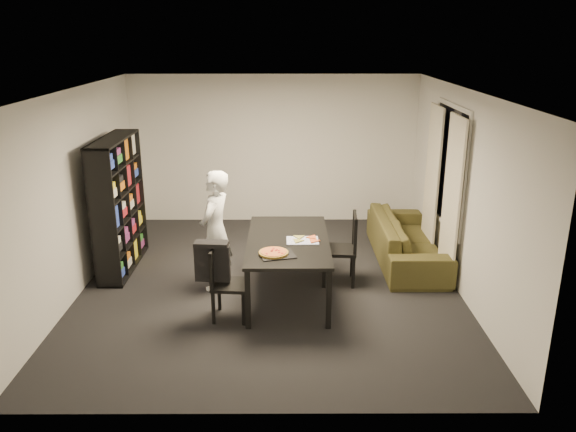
{
  "coord_description": "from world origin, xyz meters",
  "views": [
    {
      "loc": [
        0.22,
        -7.0,
        3.28
      ],
      "look_at": [
        0.24,
        -0.23,
        1.05
      ],
      "focal_mm": 35.0,
      "sensor_mm": 36.0,
      "label": 1
    }
  ],
  "objects_px": {
    "chair_right": "(346,244)",
    "pepperoni_pizza": "(274,253)",
    "chair_left": "(223,278)",
    "baking_tray": "(277,255)",
    "bookshelf": "(119,205)",
    "person": "(216,231)",
    "sofa": "(407,240)",
    "dining_table": "(288,244)"
  },
  "relations": [
    {
      "from": "dining_table",
      "to": "chair_left",
      "type": "xyz_separation_m",
      "value": [
        -0.77,
        -0.6,
        -0.19
      ]
    },
    {
      "from": "sofa",
      "to": "pepperoni_pizza",
      "type": "bearing_deg",
      "value": 130.6
    },
    {
      "from": "chair_right",
      "to": "pepperoni_pizza",
      "type": "distance_m",
      "value": 1.34
    },
    {
      "from": "chair_right",
      "to": "person",
      "type": "xyz_separation_m",
      "value": [
        -1.73,
        -0.15,
        0.25
      ]
    },
    {
      "from": "bookshelf",
      "to": "sofa",
      "type": "distance_m",
      "value": 4.22
    },
    {
      "from": "chair_right",
      "to": "bookshelf",
      "type": "bearing_deg",
      "value": -95.78
    },
    {
      "from": "chair_left",
      "to": "person",
      "type": "relative_size",
      "value": 0.56
    },
    {
      "from": "dining_table",
      "to": "pepperoni_pizza",
      "type": "distance_m",
      "value": 0.55
    },
    {
      "from": "bookshelf",
      "to": "person",
      "type": "distance_m",
      "value": 1.61
    },
    {
      "from": "chair_left",
      "to": "sofa",
      "type": "bearing_deg",
      "value": -50.6
    },
    {
      "from": "chair_left",
      "to": "baking_tray",
      "type": "bearing_deg",
      "value": -78.76
    },
    {
      "from": "dining_table",
      "to": "person",
      "type": "xyz_separation_m",
      "value": [
        -0.95,
        0.24,
        0.1
      ]
    },
    {
      "from": "chair_right",
      "to": "sofa",
      "type": "height_order",
      "value": "chair_right"
    },
    {
      "from": "person",
      "to": "sofa",
      "type": "height_order",
      "value": "person"
    },
    {
      "from": "bookshelf",
      "to": "pepperoni_pizza",
      "type": "distance_m",
      "value": 2.66
    },
    {
      "from": "bookshelf",
      "to": "sofa",
      "type": "bearing_deg",
      "value": 3.08
    },
    {
      "from": "bookshelf",
      "to": "pepperoni_pizza",
      "type": "bearing_deg",
      "value": -33.05
    },
    {
      "from": "chair_right",
      "to": "pepperoni_pizza",
      "type": "height_order",
      "value": "chair_right"
    },
    {
      "from": "sofa",
      "to": "dining_table",
      "type": "bearing_deg",
      "value": 123.03
    },
    {
      "from": "person",
      "to": "pepperoni_pizza",
      "type": "xyz_separation_m",
      "value": [
        0.78,
        -0.76,
        -0.01
      ]
    },
    {
      "from": "chair_right",
      "to": "pepperoni_pizza",
      "type": "relative_size",
      "value": 2.8
    },
    {
      "from": "chair_left",
      "to": "baking_tray",
      "type": "xyz_separation_m",
      "value": [
        0.64,
        0.07,
        0.27
      ]
    },
    {
      "from": "chair_left",
      "to": "sofa",
      "type": "relative_size",
      "value": 0.4
    },
    {
      "from": "pepperoni_pizza",
      "to": "sofa",
      "type": "relative_size",
      "value": 0.16
    },
    {
      "from": "chair_right",
      "to": "sofa",
      "type": "relative_size",
      "value": 0.44
    },
    {
      "from": "bookshelf",
      "to": "dining_table",
      "type": "bearing_deg",
      "value": -21.22
    },
    {
      "from": "baking_tray",
      "to": "sofa",
      "type": "height_order",
      "value": "baking_tray"
    },
    {
      "from": "bookshelf",
      "to": "pepperoni_pizza",
      "type": "xyz_separation_m",
      "value": [
        2.22,
        -1.45,
        -0.15
      ]
    },
    {
      "from": "chair_left",
      "to": "sofa",
      "type": "distance_m",
      "value": 3.1
    },
    {
      "from": "person",
      "to": "chair_right",
      "type": "bearing_deg",
      "value": 112.19
    },
    {
      "from": "chair_left",
      "to": "person",
      "type": "xyz_separation_m",
      "value": [
        -0.18,
        0.85,
        0.29
      ]
    },
    {
      "from": "dining_table",
      "to": "sofa",
      "type": "distance_m",
      "value": 2.15
    },
    {
      "from": "dining_table",
      "to": "baking_tray",
      "type": "relative_size",
      "value": 4.63
    },
    {
      "from": "pepperoni_pizza",
      "to": "sofa",
      "type": "height_order",
      "value": "pepperoni_pizza"
    },
    {
      "from": "chair_left",
      "to": "pepperoni_pizza",
      "type": "relative_size",
      "value": 2.56
    },
    {
      "from": "bookshelf",
      "to": "chair_right",
      "type": "relative_size",
      "value": 1.94
    },
    {
      "from": "baking_tray",
      "to": "pepperoni_pizza",
      "type": "relative_size",
      "value": 1.14
    },
    {
      "from": "dining_table",
      "to": "person",
      "type": "distance_m",
      "value": 0.98
    },
    {
      "from": "pepperoni_pizza",
      "to": "dining_table",
      "type": "bearing_deg",
      "value": 71.45
    },
    {
      "from": "baking_tray",
      "to": "pepperoni_pizza",
      "type": "height_order",
      "value": "pepperoni_pizza"
    },
    {
      "from": "dining_table",
      "to": "sofa",
      "type": "height_order",
      "value": "dining_table"
    },
    {
      "from": "person",
      "to": "sofa",
      "type": "xyz_separation_m",
      "value": [
        2.72,
        0.91,
        -0.48
      ]
    }
  ]
}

